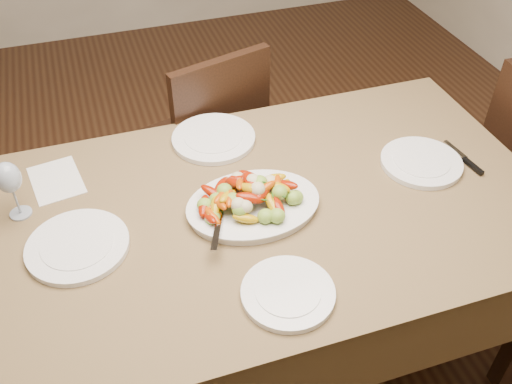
{
  "coord_description": "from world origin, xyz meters",
  "views": [
    {
      "loc": [
        -0.17,
        -1.18,
        1.95
      ],
      "look_at": [
        0.23,
        0.04,
        0.82
      ],
      "focal_mm": 40.0,
      "sensor_mm": 36.0,
      "label": 1
    }
  ],
  "objects_px": {
    "plate_left": "(78,246)",
    "plate_far": "(214,139)",
    "chair_far": "(201,140)",
    "serving_platter": "(253,207)",
    "plate_right": "(421,163)",
    "wine_glass": "(12,188)",
    "dining_table": "(256,286)",
    "plate_near": "(288,293)"
  },
  "relations": [
    {
      "from": "plate_far",
      "to": "plate_near",
      "type": "distance_m",
      "value": 0.72
    },
    {
      "from": "plate_left",
      "to": "plate_far",
      "type": "distance_m",
      "value": 0.63
    },
    {
      "from": "plate_right",
      "to": "wine_glass",
      "type": "relative_size",
      "value": 1.31
    },
    {
      "from": "plate_left",
      "to": "chair_far",
      "type": "bearing_deg",
      "value": 55.21
    },
    {
      "from": "serving_platter",
      "to": "plate_right",
      "type": "distance_m",
      "value": 0.6
    },
    {
      "from": "plate_left",
      "to": "plate_far",
      "type": "relative_size",
      "value": 0.99
    },
    {
      "from": "plate_left",
      "to": "wine_glass",
      "type": "distance_m",
      "value": 0.27
    },
    {
      "from": "chair_far",
      "to": "plate_left",
      "type": "relative_size",
      "value": 3.27
    },
    {
      "from": "plate_left",
      "to": "serving_platter",
      "type": "bearing_deg",
      "value": -0.28
    },
    {
      "from": "serving_platter",
      "to": "plate_far",
      "type": "distance_m",
      "value": 0.38
    },
    {
      "from": "chair_far",
      "to": "plate_right",
      "type": "distance_m",
      "value": 0.99
    },
    {
      "from": "plate_left",
      "to": "plate_far",
      "type": "height_order",
      "value": "same"
    },
    {
      "from": "plate_left",
      "to": "plate_right",
      "type": "bearing_deg",
      "value": 1.5
    },
    {
      "from": "plate_left",
      "to": "plate_far",
      "type": "bearing_deg",
      "value": 37.1
    },
    {
      "from": "chair_far",
      "to": "plate_left",
      "type": "bearing_deg",
      "value": 39.14
    },
    {
      "from": "serving_platter",
      "to": "plate_near",
      "type": "distance_m",
      "value": 0.34
    },
    {
      "from": "dining_table",
      "to": "wine_glass",
      "type": "relative_size",
      "value": 8.98
    },
    {
      "from": "plate_left",
      "to": "plate_near",
      "type": "distance_m",
      "value": 0.61
    },
    {
      "from": "chair_far",
      "to": "dining_table",
      "type": "bearing_deg",
      "value": 73.59
    },
    {
      "from": "serving_platter",
      "to": "wine_glass",
      "type": "bearing_deg",
      "value": 163.3
    },
    {
      "from": "plate_near",
      "to": "plate_right",
      "type": "bearing_deg",
      "value": 31.22
    },
    {
      "from": "dining_table",
      "to": "plate_far",
      "type": "height_order",
      "value": "plate_far"
    },
    {
      "from": "wine_glass",
      "to": "dining_table",
      "type": "bearing_deg",
      "value": -15.89
    },
    {
      "from": "dining_table",
      "to": "plate_left",
      "type": "height_order",
      "value": "plate_left"
    },
    {
      "from": "plate_far",
      "to": "plate_near",
      "type": "relative_size",
      "value": 1.18
    },
    {
      "from": "chair_far",
      "to": "plate_left",
      "type": "xyz_separation_m",
      "value": [
        -0.54,
        -0.77,
        0.29
      ]
    },
    {
      "from": "dining_table",
      "to": "plate_right",
      "type": "distance_m",
      "value": 0.71
    },
    {
      "from": "plate_far",
      "to": "plate_left",
      "type": "bearing_deg",
      "value": -142.9
    },
    {
      "from": "serving_platter",
      "to": "plate_right",
      "type": "xyz_separation_m",
      "value": [
        0.6,
        0.03,
        -0.0
      ]
    },
    {
      "from": "dining_table",
      "to": "plate_near",
      "type": "relative_size",
      "value": 7.42
    },
    {
      "from": "dining_table",
      "to": "plate_near",
      "type": "xyz_separation_m",
      "value": [
        -0.03,
        -0.35,
        0.39
      ]
    },
    {
      "from": "chair_far",
      "to": "plate_right",
      "type": "relative_size",
      "value": 3.53
    },
    {
      "from": "plate_right",
      "to": "plate_far",
      "type": "xyz_separation_m",
      "value": [
        -0.62,
        0.35,
        0.0
      ]
    },
    {
      "from": "plate_right",
      "to": "plate_near",
      "type": "distance_m",
      "value": 0.72
    },
    {
      "from": "plate_far",
      "to": "chair_far",
      "type": "bearing_deg",
      "value": 84.58
    },
    {
      "from": "dining_table",
      "to": "plate_far",
      "type": "relative_size",
      "value": 6.29
    },
    {
      "from": "plate_near",
      "to": "dining_table",
      "type": "bearing_deg",
      "value": 85.45
    },
    {
      "from": "dining_table",
      "to": "wine_glass",
      "type": "distance_m",
      "value": 0.86
    },
    {
      "from": "plate_left",
      "to": "plate_right",
      "type": "distance_m",
      "value": 1.12
    },
    {
      "from": "chair_far",
      "to": "serving_platter",
      "type": "relative_size",
      "value": 2.39
    },
    {
      "from": "chair_far",
      "to": "plate_far",
      "type": "relative_size",
      "value": 3.25
    },
    {
      "from": "plate_far",
      "to": "wine_glass",
      "type": "bearing_deg",
      "value": -164.64
    }
  ]
}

